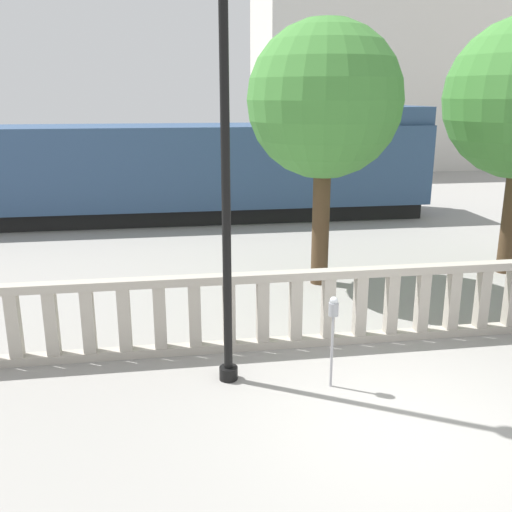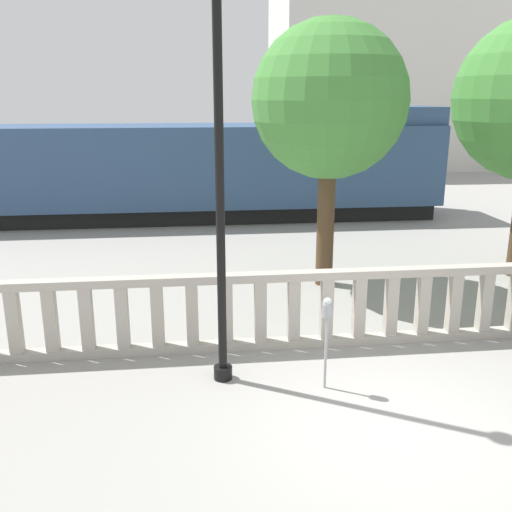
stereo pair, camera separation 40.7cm
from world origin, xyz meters
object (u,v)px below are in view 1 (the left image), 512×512
object	(u,v)px
train_near	(152,171)
tree_right	(325,101)
parking_meter	(333,317)
lamppost	(225,158)

from	to	relation	value
train_near	tree_right	bearing A→B (deg)	-62.72
parking_meter	tree_right	world-z (taller)	tree_right
parking_meter	lamppost	bearing A→B (deg)	162.97
lamppost	train_near	bearing A→B (deg)	96.26
lamppost	parking_meter	size ratio (longest dim) A/B	4.40
parking_meter	train_near	bearing A→B (deg)	102.78
lamppost	tree_right	distance (m)	5.07
parking_meter	tree_right	bearing A→B (deg)	77.08
lamppost	parking_meter	bearing A→B (deg)	-17.03
parking_meter	tree_right	distance (m)	5.72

